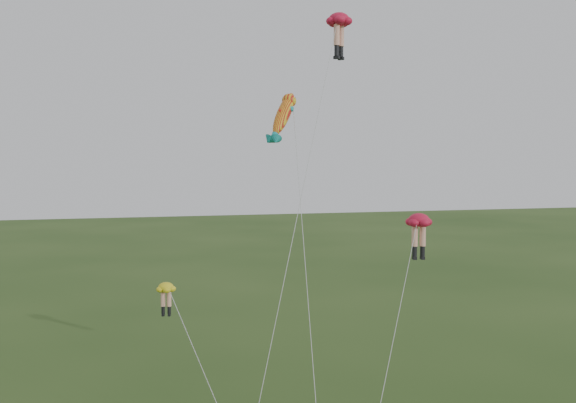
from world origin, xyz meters
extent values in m
ellipsoid|color=red|center=(4.38, 7.64, 23.30)|extent=(2.21, 2.21, 0.79)
cylinder|color=#F3A98F|center=(4.19, 7.49, 22.37)|extent=(0.35, 0.35, 1.20)
cylinder|color=black|center=(4.19, 7.49, 21.47)|extent=(0.27, 0.27, 0.60)
cube|color=black|center=(4.19, 7.49, 21.08)|extent=(0.37, 0.40, 0.17)
cylinder|color=#F3A98F|center=(4.56, 7.79, 22.37)|extent=(0.35, 0.35, 1.20)
cylinder|color=black|center=(4.56, 7.79, 21.47)|extent=(0.27, 0.27, 0.60)
cube|color=black|center=(4.56, 7.79, 21.08)|extent=(0.37, 0.40, 0.17)
cylinder|color=silver|center=(0.65, 3.69, 11.95)|extent=(7.48, 7.93, 23.48)
ellipsoid|color=red|center=(9.00, 6.38, 11.61)|extent=(1.79, 1.79, 0.81)
cylinder|color=#F3A98F|center=(8.76, 6.41, 10.65)|extent=(0.36, 0.36, 1.23)
cylinder|color=black|center=(8.76, 6.41, 9.73)|extent=(0.28, 0.28, 0.62)
cube|color=black|center=(8.76, 6.41, 9.33)|extent=(0.24, 0.38, 0.18)
cylinder|color=#F3A98F|center=(9.25, 6.35, 10.65)|extent=(0.36, 0.36, 1.23)
cylinder|color=black|center=(9.25, 6.35, 9.73)|extent=(0.28, 0.28, 0.62)
cube|color=black|center=(9.25, 6.35, 9.33)|extent=(0.24, 0.38, 0.18)
cylinder|color=silver|center=(5.37, 1.83, 6.11)|extent=(7.31, 9.15, 11.80)
ellipsoid|color=yellow|center=(-5.94, 4.72, 8.68)|extent=(1.24, 1.24, 0.51)
cylinder|color=#F3A98F|center=(-6.09, 4.76, 8.08)|extent=(0.23, 0.23, 0.78)
cylinder|color=black|center=(-6.09, 4.76, 7.50)|extent=(0.18, 0.18, 0.39)
cube|color=black|center=(-6.09, 4.76, 7.25)|extent=(0.18, 0.25, 0.11)
cylinder|color=#F3A98F|center=(-5.79, 4.68, 8.08)|extent=(0.23, 0.23, 0.78)
cylinder|color=black|center=(-5.79, 4.68, 7.50)|extent=(0.18, 0.18, 0.39)
cube|color=black|center=(-5.79, 4.68, 7.25)|extent=(0.18, 0.25, 0.11)
cylinder|color=silver|center=(-4.26, 1.54, 4.57)|extent=(3.40, 6.40, 8.73)
ellipsoid|color=gold|center=(1.24, 8.36, 17.85)|extent=(2.58, 2.65, 3.10)
sphere|color=gold|center=(1.24, 8.36, 17.85)|extent=(1.53, 1.54, 1.27)
cone|color=teal|center=(1.24, 8.36, 17.85)|extent=(1.35, 1.36, 1.18)
cone|color=teal|center=(1.24, 8.36, 17.85)|extent=(1.35, 1.36, 1.18)
cone|color=teal|center=(1.24, 8.36, 17.85)|extent=(0.76, 0.77, 0.66)
cone|color=teal|center=(1.24, 8.36, 17.85)|extent=(0.76, 0.77, 0.66)
cone|color=#B01612|center=(1.24, 8.36, 17.85)|extent=(0.78, 0.79, 0.66)
cylinder|color=silver|center=(0.85, 3.54, 9.03)|extent=(0.80, 9.67, 17.64)
camera|label=1|loc=(-8.52, -27.98, 15.05)|focal=40.00mm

